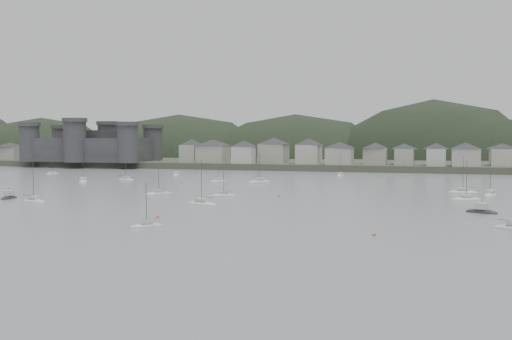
% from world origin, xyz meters
% --- Properties ---
extents(ground, '(900.00, 900.00, 0.00)m').
position_xyz_m(ground, '(0.00, 0.00, 0.00)').
color(ground, slate).
rests_on(ground, ground).
extents(far_shore_land, '(900.00, 250.00, 3.00)m').
position_xyz_m(far_shore_land, '(0.00, 295.00, 1.50)').
color(far_shore_land, '#383D2D').
rests_on(far_shore_land, ground).
extents(forested_ridge, '(851.55, 103.94, 102.57)m').
position_xyz_m(forested_ridge, '(4.83, 269.40, -11.28)').
color(forested_ridge, black).
rests_on(forested_ridge, ground).
extents(castle, '(66.00, 43.00, 20.00)m').
position_xyz_m(castle, '(-120.00, 179.80, 10.96)').
color(castle, '#323234').
rests_on(castle, far_shore_land).
extents(waterfront_town, '(451.48, 28.46, 12.92)m').
position_xyz_m(waterfront_town, '(50.59, 183.34, 8.66)').
color(waterfront_town, gray).
rests_on(waterfront_town, far_shore_land).
extents(moored_fleet, '(231.79, 171.54, 13.36)m').
position_xyz_m(moored_fleet, '(-14.12, 64.54, 0.18)').
color(moored_fleet, silver).
rests_on(moored_fleet, ground).
extents(motor_launch_near, '(7.42, 5.25, 3.69)m').
position_xyz_m(motor_launch_near, '(61.88, 35.60, 0.30)').
color(motor_launch_near, black).
rests_on(motor_launch_near, ground).
extents(motor_launch_far, '(3.40, 7.09, 3.65)m').
position_xyz_m(motor_launch_far, '(-54.86, 31.95, 0.30)').
color(motor_launch_far, black).
rests_on(motor_launch_far, ground).
extents(mooring_buoys, '(136.28, 113.19, 0.70)m').
position_xyz_m(mooring_buoys, '(-3.94, 45.91, 0.15)').
color(mooring_buoys, '#CD6A44').
rests_on(mooring_buoys, ground).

